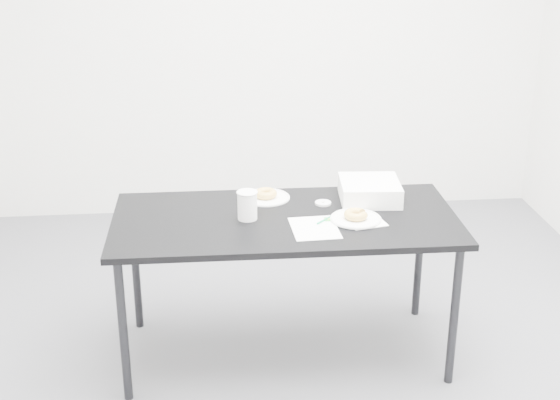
{
  "coord_description": "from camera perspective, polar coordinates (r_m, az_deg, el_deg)",
  "views": [
    {
      "loc": [
        -0.35,
        -3.29,
        2.18
      ],
      "look_at": [
        -0.03,
        0.02,
        0.85
      ],
      "focal_mm": 50.0,
      "sensor_mm": 36.0,
      "label": 1
    }
  ],
  "objects": [
    {
      "name": "scorecard",
      "position": [
        3.56,
        2.54,
        -2.06
      ],
      "size": [
        0.22,
        0.27,
        0.0
      ],
      "primitive_type": "cube",
      "rotation": [
        0.0,
        0.0,
        0.05
      ],
      "color": "white",
      "rests_on": "table"
    },
    {
      "name": "plate_near",
      "position": [
        3.66,
        5.56,
        -1.38
      ],
      "size": [
        0.24,
        0.24,
        0.01
      ],
      "primitive_type": "cylinder",
      "color": "white",
      "rests_on": "napkin"
    },
    {
      "name": "table",
      "position": [
        3.7,
        0.38,
        -2.07
      ],
      "size": [
        1.63,
        0.78,
        0.74
      ],
      "rotation": [
        0.0,
        0.0,
        -0.01
      ],
      "color": "black",
      "rests_on": "floor"
    },
    {
      "name": "bakery_box",
      "position": [
        3.89,
        6.57,
        0.69
      ],
      "size": [
        0.31,
        0.31,
        0.1
      ],
      "primitive_type": "cube",
      "rotation": [
        0.0,
        0.0,
        -0.07
      ],
      "color": "white",
      "rests_on": "table"
    },
    {
      "name": "cup_lid",
      "position": [
        3.83,
        3.17,
        -0.23
      ],
      "size": [
        0.08,
        0.08,
        0.01
      ],
      "primitive_type": "cylinder",
      "color": "silver",
      "rests_on": "table"
    },
    {
      "name": "donut_near",
      "position": [
        3.65,
        5.57,
        -1.06
      ],
      "size": [
        0.12,
        0.12,
        0.04
      ],
      "primitive_type": "torus",
      "rotation": [
        0.0,
        0.0,
        0.09
      ],
      "color": "gold",
      "rests_on": "plate_near"
    },
    {
      "name": "logo_patch",
      "position": [
        3.65,
        3.61,
        -1.41
      ],
      "size": [
        0.04,
        0.04,
        0.0
      ],
      "primitive_type": "cube",
      "rotation": [
        0.0,
        0.0,
        0.05
      ],
      "color": "green",
      "rests_on": "scorecard"
    },
    {
      "name": "donut_far",
      "position": [
        3.89,
        -1.05,
        0.48
      ],
      "size": [
        0.12,
        0.12,
        0.04
      ],
      "primitive_type": "torus",
      "rotation": [
        0.0,
        0.0,
        -0.03
      ],
      "color": "gold",
      "rests_on": "plate_far"
    },
    {
      "name": "coffee_cup",
      "position": [
        3.63,
        -2.41,
        -0.39
      ],
      "size": [
        0.09,
        0.09,
        0.14
      ],
      "primitive_type": "cylinder",
      "color": "white",
      "rests_on": "table"
    },
    {
      "name": "floor",
      "position": [
        3.96,
        0.53,
        -11.59
      ],
      "size": [
        4.0,
        4.0,
        0.0
      ],
      "primitive_type": "plane",
      "color": "#515156",
      "rests_on": "ground"
    },
    {
      "name": "pen",
      "position": [
        3.64,
        3.32,
        -1.44
      ],
      "size": [
        0.09,
        0.09,
        0.01
      ],
      "primitive_type": "cylinder",
      "rotation": [
        0.0,
        1.57,
        0.8
      ],
      "color": "#0D8F55",
      "rests_on": "scorecard"
    },
    {
      "name": "plate_far",
      "position": [
        3.9,
        -1.05,
        0.18
      ],
      "size": [
        0.24,
        0.24,
        0.01
      ],
      "primitive_type": "cylinder",
      "color": "white",
      "rests_on": "table"
    },
    {
      "name": "wall_back",
      "position": [
        5.37,
        -1.71,
        12.89
      ],
      "size": [
        4.0,
        0.02,
        2.7
      ],
      "primitive_type": "cube",
      "color": "silver",
      "rests_on": "floor"
    },
    {
      "name": "napkin",
      "position": [
        3.65,
        6.23,
        -1.55
      ],
      "size": [
        0.2,
        0.2,
        0.0
      ],
      "primitive_type": "cube",
      "rotation": [
        0.0,
        0.0,
        0.23
      ],
      "color": "white",
      "rests_on": "table"
    }
  ]
}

